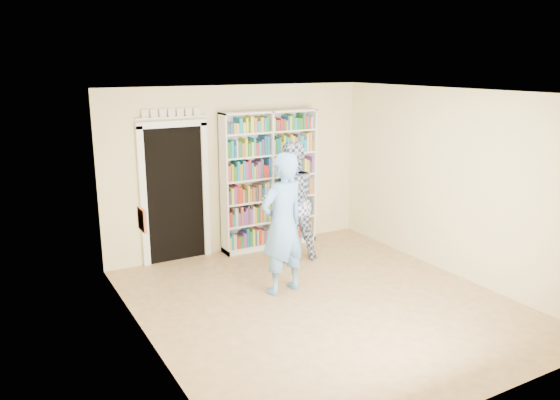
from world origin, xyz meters
name	(u,v)px	position (x,y,z in m)	size (l,w,h in m)	color
floor	(322,303)	(0.00, 0.00, 0.00)	(5.00, 5.00, 0.00)	#8F6745
ceiling	(327,92)	(0.00, 0.00, 2.70)	(5.00, 5.00, 0.00)	white
wall_back	(239,169)	(0.00, 2.50, 1.35)	(4.50, 4.50, 0.00)	beige
wall_left	(146,229)	(-2.25, 0.00, 1.35)	(5.00, 5.00, 0.00)	beige
wall_right	(454,184)	(2.25, 0.00, 1.35)	(5.00, 5.00, 0.00)	beige
bookshelf	(269,180)	(0.48, 2.34, 1.16)	(1.67, 0.31, 2.29)	white
doorway	(175,187)	(-1.10, 2.48, 1.18)	(1.10, 0.08, 2.43)	black
wall_art	(142,220)	(-2.23, 0.20, 1.40)	(0.03, 0.25, 0.25)	brown
man_blue	(283,224)	(-0.27, 0.58, 0.96)	(0.70, 0.46, 1.92)	#6097D5
man_plaid	(290,202)	(0.46, 1.63, 0.94)	(0.91, 0.71, 1.88)	navy
paper_sheet	(300,199)	(0.55, 1.47, 1.00)	(0.21, 0.01, 0.30)	white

